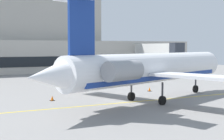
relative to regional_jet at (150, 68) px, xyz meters
The scene contains 7 objects.
ground 4.27m from the regional_jet, 160.01° to the left, with size 120.00×120.00×0.11m.
terminal_building 47.37m from the regional_jet, 93.90° to the left, with size 75.94×11.51×19.85m.
jet_bridge_west 39.02m from the regional_jet, 54.46° to the left, with size 2.40×16.73×6.55m.
regional_jet is the anchor object (origin of this frame).
fuel_tank 33.60m from the regional_jet, 66.56° to the left, with size 7.42×2.15×2.49m.
safety_cone_alpha 10.92m from the regional_jet, 149.41° to the left, with size 0.47×0.47×0.55m.
safety_cone_bravo 8.91m from the regional_jet, 57.38° to the left, with size 0.47×0.47×0.55m.
Camera 1 is at (-16.62, -29.69, 5.82)m, focal length 52.95 mm.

